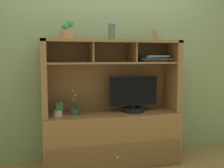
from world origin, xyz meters
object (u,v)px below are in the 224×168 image
(media_console, at_px, (112,126))
(diffuser_bottle, at_px, (155,36))
(potted_fern, at_px, (59,109))
(tv_monitor, at_px, (133,97))
(potted_orchid, at_px, (75,110))
(ceramic_vase, at_px, (112,32))
(potted_succulent, at_px, (66,33))
(magazine_stack_left, at_px, (154,58))

(media_console, bearing_deg, diffuser_bottle, -2.18)
(media_console, xyz_separation_m, diffuser_bottle, (0.50, -0.02, 1.04))
(potted_fern, bearing_deg, tv_monitor, -0.52)
(potted_orchid, distance_m, ceramic_vase, 0.97)
(media_console, height_order, diffuser_bottle, diffuser_bottle)
(diffuser_bottle, bearing_deg, potted_orchid, 178.65)
(tv_monitor, bearing_deg, potted_succulent, -179.94)
(tv_monitor, distance_m, potted_succulent, 1.04)
(potted_fern, xyz_separation_m, magazine_stack_left, (1.10, -0.01, 0.55))
(magazine_stack_left, distance_m, diffuser_bottle, 0.26)
(potted_fern, xyz_separation_m, ceramic_vase, (0.60, 0.01, 0.85))
(diffuser_bottle, bearing_deg, tv_monitor, 178.65)
(diffuser_bottle, xyz_separation_m, potted_succulent, (-1.00, 0.00, 0.02))
(media_console, relative_size, potted_orchid, 5.51)
(media_console, relative_size, magazine_stack_left, 4.01)
(potted_succulent, bearing_deg, potted_orchid, 12.27)
(diffuser_bottle, relative_size, potted_succulent, 1.44)
(potted_orchid, height_order, ceramic_vase, ceramic_vase)
(magazine_stack_left, height_order, potted_succulent, potted_succulent)
(magazine_stack_left, height_order, diffuser_bottle, diffuser_bottle)
(potted_orchid, xyz_separation_m, diffuser_bottle, (0.93, -0.02, 0.84))
(media_console, xyz_separation_m, ceramic_vase, (0.00, 0.00, 1.07))
(media_console, height_order, magazine_stack_left, media_console)
(tv_monitor, relative_size, potted_orchid, 2.03)
(potted_fern, xyz_separation_m, diffuser_bottle, (1.10, -0.01, 0.82))
(potted_orchid, distance_m, potted_succulent, 0.86)
(magazine_stack_left, xyz_separation_m, diffuser_bottle, (0.01, -0.00, 0.26))
(potted_orchid, xyz_separation_m, magazine_stack_left, (0.92, -0.02, 0.57))
(media_console, xyz_separation_m, potted_orchid, (-0.42, 0.00, 0.20))
(magazine_stack_left, height_order, ceramic_vase, ceramic_vase)
(ceramic_vase, bearing_deg, potted_orchid, -179.99)
(potted_orchid, height_order, potted_fern, potted_orchid)
(potted_orchid, height_order, diffuser_bottle, diffuser_bottle)
(potted_orchid, relative_size, potted_succulent, 1.35)
(media_console, relative_size, potted_succulent, 7.45)
(diffuser_bottle, xyz_separation_m, ceramic_vase, (-0.50, 0.02, 0.03))
(potted_succulent, relative_size, ceramic_vase, 1.14)
(potted_fern, xyz_separation_m, potted_succulent, (0.10, -0.01, 0.83))
(potted_orchid, bearing_deg, potted_succulent, -167.73)
(magazine_stack_left, bearing_deg, tv_monitor, 179.51)
(tv_monitor, height_order, potted_fern, tv_monitor)
(tv_monitor, xyz_separation_m, ceramic_vase, (-0.26, 0.02, 0.74))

